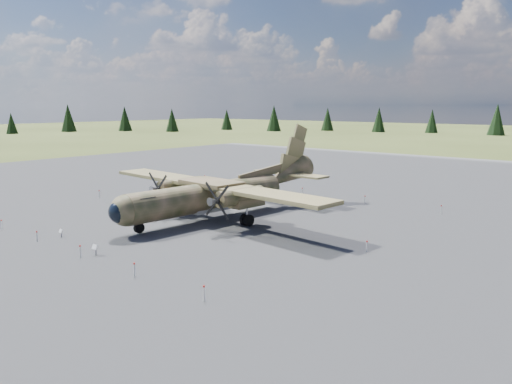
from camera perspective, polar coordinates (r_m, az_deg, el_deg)
The scene contains 7 objects.
ground at distance 45.82m, azimuth -6.13°, elevation -3.07°, with size 500.00×500.00×0.00m, color #59652D.
apron at distance 53.10m, azimuth 1.63°, elevation -1.22°, with size 120.00×120.00×0.04m, color slate.
transport_plane at distance 45.81m, azimuth -4.21°, elevation 0.19°, with size 26.78×24.25×8.81m.
info_placard_left at distance 42.12m, azimuth -21.41°, elevation -4.26°, with size 0.43×0.21×0.65m.
info_placard_right at distance 36.32m, azimuth -17.92°, elevation -6.12°, with size 0.50×0.24×0.77m.
barrier_fence at distance 45.99m, azimuth -6.61°, elevation -2.38°, with size 33.12×29.62×0.85m.
treeline at distance 49.20m, azimuth 3.20°, elevation 3.47°, with size 341.71×333.52×10.84m.
Camera 1 is at (32.14, -31.01, 10.24)m, focal length 35.00 mm.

